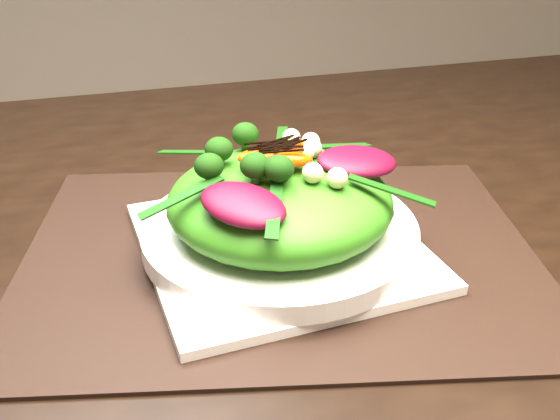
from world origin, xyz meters
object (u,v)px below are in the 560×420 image
object	(u,v)px
salad_bowl	(280,232)
placemat	(280,251)
orange_segment	(275,152)
lettuce_mound	(280,201)
plate_base	(280,245)
dining_table	(274,215)

from	to	relation	value
salad_bowl	placemat	bearing A→B (deg)	0.00
placemat	orange_segment	bearing A→B (deg)	90.21
placemat	salad_bowl	xyz separation A→B (m)	(-0.00, 0.00, 0.02)
orange_segment	lettuce_mound	bearing A→B (deg)	-89.79
plate_base	lettuce_mound	xyz separation A→B (m)	(0.00, 0.00, 0.05)
dining_table	orange_segment	bearing A→B (deg)	-104.19
dining_table	plate_base	xyz separation A→B (m)	(-0.02, -0.11, 0.03)
orange_segment	salad_bowl	bearing A→B (deg)	-89.79
placemat	lettuce_mound	bearing A→B (deg)	135.00
plate_base	lettuce_mound	bearing A→B (deg)	0.00
dining_table	orange_segment	world-z (taller)	dining_table
salad_bowl	lettuce_mound	distance (m)	0.03
plate_base	lettuce_mound	size ratio (longest dim) A/B	1.20
placemat	salad_bowl	world-z (taller)	salad_bowl
lettuce_mound	salad_bowl	bearing A→B (deg)	-90.00
plate_base	lettuce_mound	world-z (taller)	lettuce_mound
salad_bowl	lettuce_mound	world-z (taller)	lettuce_mound
placemat	dining_table	bearing A→B (deg)	77.79
salad_bowl	orange_segment	xyz separation A→B (m)	(-0.00, 0.02, 0.08)
salad_bowl	orange_segment	distance (m)	0.08
dining_table	placemat	distance (m)	0.12
lettuce_mound	placemat	bearing A→B (deg)	-45.00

